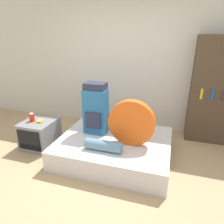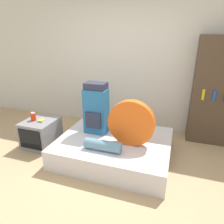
# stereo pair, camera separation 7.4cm
# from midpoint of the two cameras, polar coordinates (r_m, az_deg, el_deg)

# --- Properties ---
(ground_plane) EXTENTS (16.00, 16.00, 0.00)m
(ground_plane) POSITION_cam_midpoint_polar(r_m,az_deg,el_deg) (2.94, -6.65, -18.56)
(ground_plane) COLOR tan
(wall_back) EXTENTS (8.00, 0.05, 2.60)m
(wall_back) POSITION_cam_midpoint_polar(r_m,az_deg,el_deg) (4.18, 4.38, 13.20)
(wall_back) COLOR silver
(wall_back) RESTS_ON ground_plane
(bed) EXTENTS (1.74, 1.40, 0.33)m
(bed) POSITION_cam_midpoint_polar(r_m,az_deg,el_deg) (3.30, 1.39, -10.09)
(bed) COLOR silver
(bed) RESTS_ON ground_plane
(backpack) EXTENTS (0.37, 0.29, 0.85)m
(backpack) POSITION_cam_midpoint_polar(r_m,az_deg,el_deg) (3.29, -3.91, 0.91)
(backpack) COLOR #23669E
(backpack) RESTS_ON bed
(tent_bag) EXTENTS (0.69, 0.12, 0.69)m
(tent_bag) POSITION_cam_midpoint_polar(r_m,az_deg,el_deg) (2.93, 6.25, -3.17)
(tent_bag) COLOR #E05B19
(tent_bag) RESTS_ON bed
(sleeping_roll) EXTENTS (0.54, 0.16, 0.16)m
(sleeping_roll) POSITION_cam_midpoint_polar(r_m,az_deg,el_deg) (2.88, -1.88, -9.52)
(sleeping_roll) COLOR #5B849E
(sleeping_roll) RESTS_ON bed
(television) EXTENTS (0.53, 0.60, 0.48)m
(television) POSITION_cam_midpoint_polar(r_m,az_deg,el_deg) (3.80, -19.07, -5.59)
(television) COLOR gray
(television) RESTS_ON ground_plane
(canister) EXTENTS (0.09, 0.09, 0.15)m
(canister) POSITION_cam_midpoint_polar(r_m,az_deg,el_deg) (3.72, -21.06, -1.24)
(canister) COLOR red
(canister) RESTS_ON television
(banana_bunch) EXTENTS (0.12, 0.15, 0.03)m
(banana_bunch) POSITION_cam_midpoint_polar(r_m,az_deg,el_deg) (3.66, -18.93, -2.18)
(banana_bunch) COLOR yellow
(banana_bunch) RESTS_ON television
(bookshelf) EXTENTS (0.84, 0.37, 1.88)m
(bookshelf) POSITION_cam_midpoint_polar(r_m,az_deg,el_deg) (3.95, 28.55, 4.94)
(bookshelf) COLOR #473828
(bookshelf) RESTS_ON ground_plane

